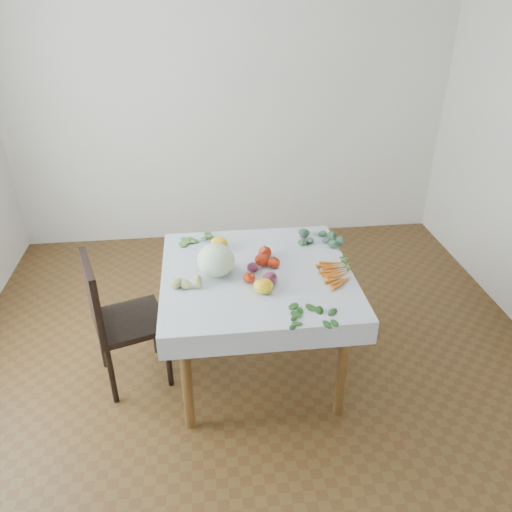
{
  "coord_description": "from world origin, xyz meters",
  "views": [
    {
      "loc": [
        -0.3,
        -2.52,
        2.31
      ],
      "look_at": [
        0.0,
        0.08,
        0.82
      ],
      "focal_mm": 35.0,
      "sensor_mm": 36.0,
      "label": 1
    }
  ],
  "objects_px": {
    "table": "(257,286)",
    "carrot_bunch": "(337,273)",
    "cabbage": "(216,260)",
    "heirloom_back": "(219,243)",
    "chair": "(114,314)"
  },
  "relations": [
    {
      "from": "chair",
      "to": "heirloom_back",
      "type": "distance_m",
      "value": 0.78
    },
    {
      "from": "table",
      "to": "heirloom_back",
      "type": "bearing_deg",
      "value": 123.3
    },
    {
      "from": "cabbage",
      "to": "heirloom_back",
      "type": "xyz_separation_m",
      "value": [
        0.03,
        0.31,
        -0.06
      ]
    },
    {
      "from": "chair",
      "to": "cabbage",
      "type": "distance_m",
      "value": 0.71
    },
    {
      "from": "table",
      "to": "carrot_bunch",
      "type": "relative_size",
      "value": 3.18
    },
    {
      "from": "table",
      "to": "carrot_bunch",
      "type": "height_order",
      "value": "carrot_bunch"
    },
    {
      "from": "heirloom_back",
      "to": "cabbage",
      "type": "bearing_deg",
      "value": -95.98
    },
    {
      "from": "heirloom_back",
      "to": "table",
      "type": "bearing_deg",
      "value": -56.7
    },
    {
      "from": "table",
      "to": "heirloom_back",
      "type": "xyz_separation_m",
      "value": [
        -0.21,
        0.31,
        0.14
      ]
    },
    {
      "from": "table",
      "to": "heirloom_back",
      "type": "height_order",
      "value": "heirloom_back"
    },
    {
      "from": "cabbage",
      "to": "heirloom_back",
      "type": "distance_m",
      "value": 0.32
    },
    {
      "from": "heirloom_back",
      "to": "chair",
      "type": "bearing_deg",
      "value": -154.57
    },
    {
      "from": "cabbage",
      "to": "carrot_bunch",
      "type": "bearing_deg",
      "value": -7.13
    },
    {
      "from": "cabbage",
      "to": "carrot_bunch",
      "type": "distance_m",
      "value": 0.71
    },
    {
      "from": "table",
      "to": "cabbage",
      "type": "distance_m",
      "value": 0.31
    }
  ]
}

